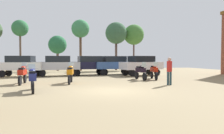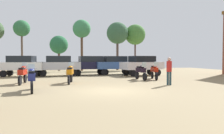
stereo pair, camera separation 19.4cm
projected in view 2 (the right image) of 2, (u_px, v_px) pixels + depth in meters
ground_plane at (110, 91)px, 11.67m from camera, size 44.00×52.00×0.02m
motorcycle_1 at (154, 71)px, 18.10m from camera, size 0.74×2.22×1.48m
motorcycle_2 at (32, 78)px, 11.43m from camera, size 0.64×2.21×1.44m
motorcycle_4 at (23, 73)px, 14.84m from camera, size 0.62×2.19×1.47m
motorcycle_5 at (70, 73)px, 15.30m from camera, size 0.68×2.22×1.47m
motorcycle_6 at (141, 71)px, 17.76m from camera, size 0.62×2.11×1.46m
car_2 at (58, 64)px, 21.94m from camera, size 4.38×2.00×2.00m
car_3 at (115, 64)px, 23.65m from camera, size 4.46×2.23×2.00m
car_4 at (22, 64)px, 21.06m from camera, size 4.58×2.65×2.00m
car_5 at (91, 64)px, 23.18m from camera, size 4.41×2.09×2.00m
car_6 at (142, 64)px, 22.23m from camera, size 4.58×2.64×2.00m
person_1 at (169, 69)px, 14.17m from camera, size 0.48×0.48×1.81m
tree_1 at (82, 30)px, 31.11m from camera, size 2.57×2.57×7.30m
tree_3 at (135, 35)px, 34.10m from camera, size 3.18×3.18×7.09m
tree_4 at (117, 33)px, 32.96m from camera, size 3.28×3.28×7.25m
tree_5 at (22, 29)px, 29.89m from camera, size 2.23×2.23×7.02m
tree_7 at (59, 45)px, 31.30m from camera, size 2.60×2.60×5.04m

